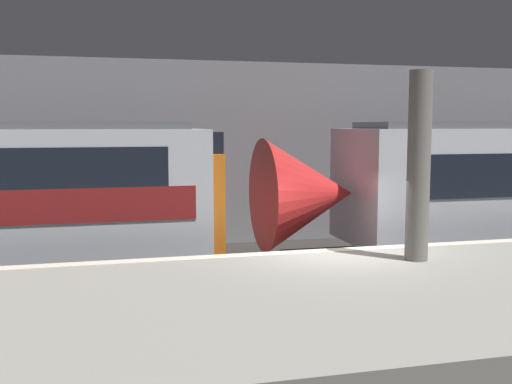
% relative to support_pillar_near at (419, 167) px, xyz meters
% --- Properties ---
extents(ground_plane, '(120.00, 120.00, 0.00)m').
position_rel_support_pillar_near_xyz_m(ground_plane, '(-0.97, 1.23, -2.75)').
color(ground_plane, '#282623').
extents(platform, '(40.00, 5.39, 1.14)m').
position_rel_support_pillar_near_xyz_m(platform, '(-0.97, -1.47, -2.18)').
color(platform, gray).
rests_on(platform, ground).
extents(station_rear_barrier, '(50.00, 0.15, 5.27)m').
position_rel_support_pillar_near_xyz_m(station_rear_barrier, '(-0.97, 7.88, -0.11)').
color(station_rear_barrier, gray).
rests_on(station_rear_barrier, ground).
extents(support_pillar_near, '(0.39, 0.39, 3.24)m').
position_rel_support_pillar_near_xyz_m(support_pillar_near, '(0.00, 0.00, 0.00)').
color(support_pillar_near, slate).
rests_on(support_pillar_near, platform).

